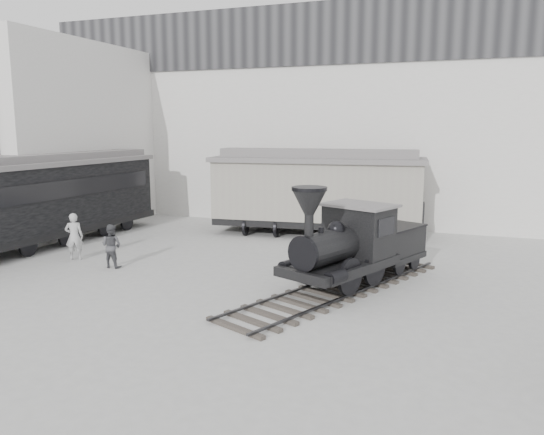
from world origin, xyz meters
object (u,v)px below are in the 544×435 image
at_px(visitor_a, 74,237).
at_px(visitor_b, 111,246).
at_px(locomotive, 352,249).
at_px(passenger_coach, 36,200).
at_px(boxcar, 317,190).

relative_size(visitor_a, visitor_b, 1.14).
bearing_deg(locomotive, passenger_coach, -161.22).
distance_m(locomotive, visitor_b, 8.63).
bearing_deg(boxcar, passenger_coach, -153.99).
bearing_deg(passenger_coach, boxcar, 36.23).
bearing_deg(locomotive, visitor_b, -152.04).
relative_size(passenger_coach, visitor_b, 8.62).
relative_size(locomotive, visitor_a, 5.15).
distance_m(boxcar, visitor_a, 10.80).
xyz_separation_m(boxcar, visitor_b, (-5.36, -8.24, -1.31)).
xyz_separation_m(boxcar, visitor_a, (-7.37, -7.80, -1.20)).
bearing_deg(passenger_coach, visitor_a, -19.37).
height_order(locomotive, passenger_coach, passenger_coach).
relative_size(locomotive, boxcar, 0.93).
relative_size(passenger_coach, visitor_a, 7.56).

